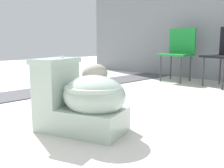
{
  "coord_description": "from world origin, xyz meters",
  "views": [
    {
      "loc": [
        1.63,
        -1.09,
        0.62
      ],
      "look_at": [
        0.23,
        0.32,
        0.3
      ],
      "focal_mm": 42.0,
      "sensor_mm": 36.0,
      "label": 1
    }
  ],
  "objects_px": {
    "toilet": "(82,100)",
    "folding_chair_left": "(179,49)",
    "boulder_near": "(67,79)",
    "boulder_far": "(95,73)"
  },
  "relations": [
    {
      "from": "toilet",
      "to": "boulder_near",
      "type": "height_order",
      "value": "toilet"
    },
    {
      "from": "toilet",
      "to": "folding_chair_left",
      "type": "height_order",
      "value": "folding_chair_left"
    },
    {
      "from": "folding_chair_left",
      "to": "boulder_far",
      "type": "bearing_deg",
      "value": -39.22
    },
    {
      "from": "boulder_far",
      "to": "folding_chair_left",
      "type": "bearing_deg",
      "value": 55.42
    },
    {
      "from": "toilet",
      "to": "folding_chair_left",
      "type": "distance_m",
      "value": 2.76
    },
    {
      "from": "toilet",
      "to": "boulder_near",
      "type": "distance_m",
      "value": 1.74
    },
    {
      "from": "boulder_far",
      "to": "toilet",
      "type": "bearing_deg",
      "value": -43.86
    },
    {
      "from": "toilet",
      "to": "folding_chair_left",
      "type": "xyz_separation_m",
      "value": [
        -0.81,
        2.63,
        0.29
      ]
    },
    {
      "from": "toilet",
      "to": "boulder_far",
      "type": "relative_size",
      "value": 1.73
    },
    {
      "from": "toilet",
      "to": "boulder_near",
      "type": "bearing_deg",
      "value": 127.92
    }
  ]
}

